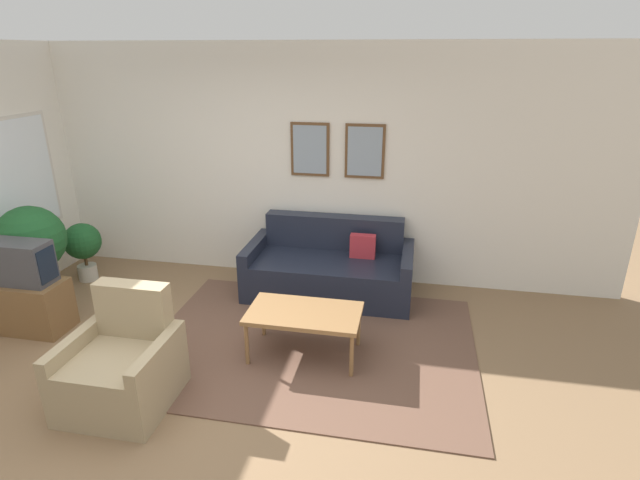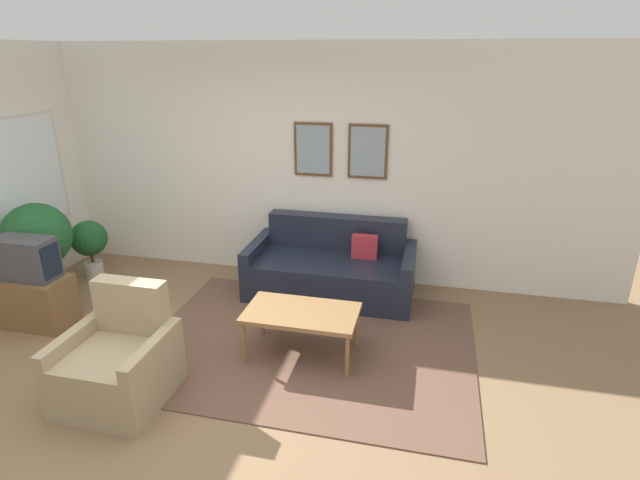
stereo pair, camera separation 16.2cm
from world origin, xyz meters
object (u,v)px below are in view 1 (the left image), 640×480
at_px(armchair, 122,368).
at_px(potted_plant_tall, 31,242).
at_px(couch, 330,269).
at_px(coffee_table, 304,315).
at_px(tv, 20,263).

relative_size(armchair, potted_plant_tall, 0.81).
bearing_deg(armchair, couch, 79.95).
relative_size(coffee_table, potted_plant_tall, 0.90).
height_order(couch, armchair, armchair).
xyz_separation_m(couch, armchair, (-1.25, -2.16, 0.01)).
xyz_separation_m(tv, potted_plant_tall, (-0.27, 0.47, 0.01)).
distance_m(couch, coffee_table, 1.30).
bearing_deg(tv, coffee_table, 1.38).
bearing_deg(tv, couch, 26.33).
distance_m(coffee_table, tv, 2.75).
bearing_deg(coffee_table, armchair, -145.03).
height_order(coffee_table, potted_plant_tall, potted_plant_tall).
relative_size(couch, tv, 3.14).
height_order(tv, potted_plant_tall, potted_plant_tall).
distance_m(coffee_table, armchair, 1.53).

